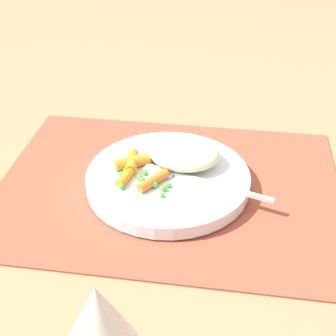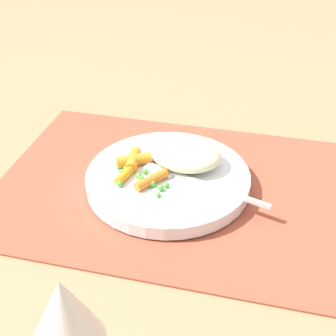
{
  "view_description": "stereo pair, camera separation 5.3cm",
  "coord_description": "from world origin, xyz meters",
  "px_view_note": "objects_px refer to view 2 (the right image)",
  "views": [
    {
      "loc": [
        -0.08,
        0.56,
        0.43
      ],
      "look_at": [
        0.0,
        0.0,
        0.04
      ],
      "focal_mm": 50.71,
      "sensor_mm": 36.0,
      "label": 1
    },
    {
      "loc": [
        -0.13,
        0.55,
        0.43
      ],
      "look_at": [
        0.0,
        0.0,
        0.04
      ],
      "focal_mm": 50.71,
      "sensor_mm": 36.0,
      "label": 2
    }
  ],
  "objects_px": {
    "rice_mound": "(186,155)",
    "wine_glass": "(65,318)",
    "plate": "(168,179)",
    "carrot_portion": "(136,166)",
    "fork": "(192,180)"
  },
  "relations": [
    {
      "from": "fork",
      "to": "rice_mound",
      "type": "bearing_deg",
      "value": -66.85
    },
    {
      "from": "plate",
      "to": "carrot_portion",
      "type": "distance_m",
      "value": 0.05
    },
    {
      "from": "wine_glass",
      "to": "rice_mound",
      "type": "bearing_deg",
      "value": -94.92
    },
    {
      "from": "rice_mound",
      "to": "fork",
      "type": "xyz_separation_m",
      "value": [
        -0.02,
        0.04,
        -0.01
      ]
    },
    {
      "from": "carrot_portion",
      "to": "fork",
      "type": "bearing_deg",
      "value": 174.65
    },
    {
      "from": "fork",
      "to": "wine_glass",
      "type": "distance_m",
      "value": 0.33
    },
    {
      "from": "plate",
      "to": "carrot_portion",
      "type": "relative_size",
      "value": 2.68
    },
    {
      "from": "plate",
      "to": "fork",
      "type": "height_order",
      "value": "fork"
    },
    {
      "from": "carrot_portion",
      "to": "fork",
      "type": "distance_m",
      "value": 0.09
    },
    {
      "from": "rice_mound",
      "to": "wine_glass",
      "type": "distance_m",
      "value": 0.36
    },
    {
      "from": "fork",
      "to": "carrot_portion",
      "type": "bearing_deg",
      "value": -5.35
    },
    {
      "from": "fork",
      "to": "wine_glass",
      "type": "relative_size",
      "value": 1.31
    },
    {
      "from": "carrot_portion",
      "to": "rice_mound",
      "type": "bearing_deg",
      "value": -154.32
    },
    {
      "from": "rice_mound",
      "to": "wine_glass",
      "type": "relative_size",
      "value": 0.72
    },
    {
      "from": "rice_mound",
      "to": "plate",
      "type": "bearing_deg",
      "value": 53.93
    }
  ]
}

